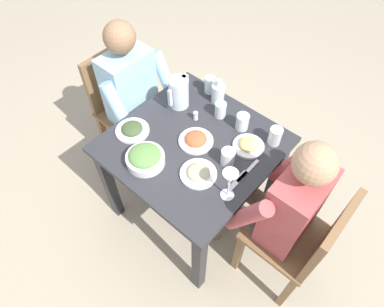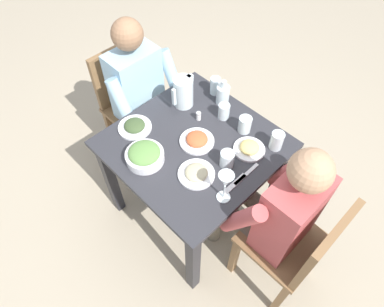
% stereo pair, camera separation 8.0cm
% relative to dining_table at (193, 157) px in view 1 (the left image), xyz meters
% --- Properties ---
extents(ground_plane, '(8.00, 8.00, 0.00)m').
position_rel_dining_table_xyz_m(ground_plane, '(0.00, 0.00, -0.61)').
color(ground_plane, tan).
extents(dining_table, '(0.87, 0.87, 0.74)m').
position_rel_dining_table_xyz_m(dining_table, '(0.00, 0.00, 0.00)').
color(dining_table, '#2D2D33').
rests_on(dining_table, ground_plane).
extents(chair_near, '(0.40, 0.40, 0.89)m').
position_rel_dining_table_xyz_m(chair_near, '(-0.09, -0.74, -0.10)').
color(chair_near, olive).
rests_on(chair_near, ground_plane).
extents(chair_far, '(0.40, 0.40, 0.89)m').
position_rel_dining_table_xyz_m(chair_far, '(-0.03, 0.74, -0.10)').
color(chair_far, olive).
rests_on(chair_far, ground_plane).
extents(diner_near, '(0.48, 0.53, 1.19)m').
position_rel_dining_table_xyz_m(diner_near, '(-0.09, -0.54, 0.04)').
color(diner_near, '#9EC6E0').
rests_on(diner_near, ground_plane).
extents(diner_far, '(0.48, 0.53, 1.19)m').
position_rel_dining_table_xyz_m(diner_far, '(-0.03, 0.54, 0.04)').
color(diner_far, '#B24C4C').
rests_on(diner_far, ground_plane).
extents(water_pitcher, '(0.16, 0.12, 0.19)m').
position_rel_dining_table_xyz_m(water_pitcher, '(-0.17, -0.27, 0.23)').
color(water_pitcher, silver).
rests_on(water_pitcher, dining_table).
extents(salad_bowl, '(0.21, 0.21, 0.09)m').
position_rel_dining_table_xyz_m(salad_bowl, '(0.27, -0.10, 0.17)').
color(salad_bowl, white).
rests_on(salad_bowl, dining_table).
extents(plate_beans, '(0.19, 0.19, 0.04)m').
position_rel_dining_table_xyz_m(plate_beans, '(0.14, 0.16, 0.15)').
color(plate_beans, white).
rests_on(plate_beans, dining_table).
extents(plate_rice_curry, '(0.20, 0.20, 0.05)m').
position_rel_dining_table_xyz_m(plate_rice_curry, '(-0.02, 0.01, 0.15)').
color(plate_rice_curry, white).
rests_on(plate_rice_curry, dining_table).
extents(plate_dolmas, '(0.19, 0.19, 0.05)m').
position_rel_dining_table_xyz_m(plate_dolmas, '(0.17, -0.32, 0.15)').
color(plate_dolmas, white).
rests_on(plate_dolmas, dining_table).
extents(plate_fries, '(0.18, 0.18, 0.05)m').
position_rel_dining_table_xyz_m(plate_fries, '(-0.18, 0.25, 0.15)').
color(plate_fries, white).
rests_on(plate_fries, dining_table).
extents(water_glass_by_pitcher, '(0.07, 0.07, 0.11)m').
position_rel_dining_table_xyz_m(water_glass_by_pitcher, '(-0.30, 0.33, 0.18)').
color(water_glass_by_pitcher, silver).
rests_on(water_glass_by_pitcher, dining_table).
extents(water_glass_center, '(0.08, 0.08, 0.10)m').
position_rel_dining_table_xyz_m(water_glass_center, '(-0.02, 0.23, 0.18)').
color(water_glass_center, silver).
rests_on(water_glass_center, dining_table).
extents(water_glass_far_left, '(0.06, 0.06, 0.11)m').
position_rel_dining_table_xyz_m(water_glass_far_left, '(-0.38, -0.20, 0.19)').
color(water_glass_far_left, silver).
rests_on(water_glass_far_left, dining_table).
extents(water_glass_near_right, '(0.07, 0.07, 0.10)m').
position_rel_dining_table_xyz_m(water_glass_near_right, '(-0.27, 0.13, 0.18)').
color(water_glass_near_right, silver).
rests_on(water_glass_near_right, dining_table).
extents(water_glass_near_left, '(0.07, 0.07, 0.10)m').
position_rel_dining_table_xyz_m(water_glass_near_left, '(-0.26, -0.02, 0.18)').
color(water_glass_near_left, silver).
rests_on(water_glass_near_left, dining_table).
extents(wine_glass, '(0.08, 0.08, 0.20)m').
position_rel_dining_table_xyz_m(wine_glass, '(0.14, 0.35, 0.27)').
color(wine_glass, silver).
rests_on(wine_glass, dining_table).
extents(oil_carafe, '(0.08, 0.08, 0.16)m').
position_rel_dining_table_xyz_m(oil_carafe, '(-0.35, -0.11, 0.19)').
color(oil_carafe, silver).
rests_on(oil_carafe, dining_table).
extents(salt_shaker, '(0.03, 0.03, 0.05)m').
position_rel_dining_table_xyz_m(salt_shaker, '(-0.15, -0.11, 0.16)').
color(salt_shaker, white).
rests_on(salt_shaker, dining_table).
extents(fork_near, '(0.17, 0.03, 0.01)m').
position_rel_dining_table_xyz_m(fork_near, '(0.05, 0.34, 0.13)').
color(fork_near, silver).
rests_on(fork_near, dining_table).
extents(knife_near, '(0.19, 0.02, 0.01)m').
position_rel_dining_table_xyz_m(knife_near, '(-0.04, 0.34, 0.13)').
color(knife_near, silver).
rests_on(knife_near, dining_table).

